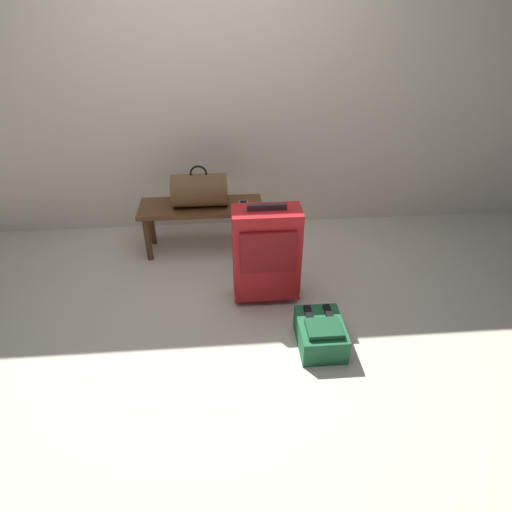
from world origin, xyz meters
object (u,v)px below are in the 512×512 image
bench (201,212)px  duffel_bag_brown (200,190)px  backpack_green (320,333)px  cell_phone (244,204)px  suitcase_upright_red (266,253)px

bench → duffel_bag_brown: size_ratio=2.27×
duffel_bag_brown → bench: bearing=-180.0°
duffel_bag_brown → backpack_green: 1.51m
duffel_bag_brown → cell_phone: (0.35, -0.03, -0.13)m
duffel_bag_brown → suitcase_upright_red: duffel_bag_brown is taller
bench → duffel_bag_brown: bearing=0.0°
bench → cell_phone: (0.35, -0.03, 0.07)m
bench → backpack_green: bearing=-58.4°
backpack_green → duffel_bag_brown: bearing=121.6°
cell_phone → backpack_green: 1.31m
bench → backpack_green: 1.47m
bench → cell_phone: bearing=-4.2°
suitcase_upright_red → backpack_green: suitcase_upright_red is taller
duffel_bag_brown → cell_phone: duffel_bag_brown is taller
suitcase_upright_red → backpack_green: size_ratio=1.97×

